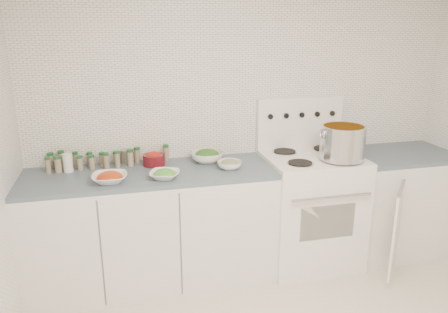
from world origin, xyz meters
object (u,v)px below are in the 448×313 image
bowl_tomato (110,178)px  stove (309,206)px  stock_pot (343,141)px  bowl_snowpea (165,174)px

bowl_tomato → stove: bearing=5.4°
stock_pot → bowl_snowpea: (-1.38, 0.00, -0.16)m
bowl_snowpea → stove: bearing=7.6°
stock_pot → bowl_snowpea: size_ratio=1.35×
stove → bowl_tomato: 1.66m
bowl_tomato → stock_pot: bearing=-0.4°
stove → bowl_snowpea: bearing=-172.4°
bowl_tomato → bowl_snowpea: bowl_tomato is taller
stove → bowl_tomato: size_ratio=5.36×
bowl_tomato → bowl_snowpea: 0.38m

